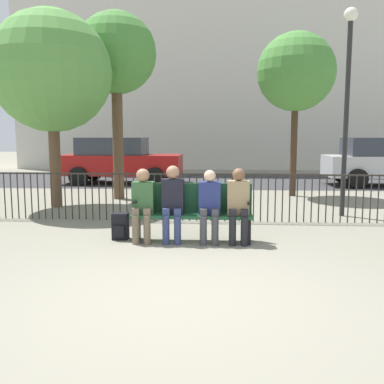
% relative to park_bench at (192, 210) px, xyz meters
% --- Properties ---
extents(ground_plane, '(80.00, 80.00, 0.00)m').
position_rel_park_bench_xyz_m(ground_plane, '(0.00, -2.42, -0.50)').
color(ground_plane, gray).
extents(park_bench, '(1.90, 0.45, 0.92)m').
position_rel_park_bench_xyz_m(park_bench, '(0.00, 0.00, 0.00)').
color(park_bench, '#194728').
rests_on(park_bench, ground).
extents(seated_person_0, '(0.34, 0.39, 1.17)m').
position_rel_park_bench_xyz_m(seated_person_0, '(-0.78, -0.13, 0.16)').
color(seated_person_0, brown).
rests_on(seated_person_0, ground).
extents(seated_person_1, '(0.34, 0.39, 1.22)m').
position_rel_park_bench_xyz_m(seated_person_1, '(-0.30, -0.13, 0.18)').
color(seated_person_1, navy).
rests_on(seated_person_1, ground).
extents(seated_person_2, '(0.34, 0.39, 1.15)m').
position_rel_park_bench_xyz_m(seated_person_2, '(0.28, -0.13, 0.14)').
color(seated_person_2, '#3D3D42').
rests_on(seated_person_2, ground).
extents(seated_person_3, '(0.34, 0.39, 1.18)m').
position_rel_park_bench_xyz_m(seated_person_3, '(0.73, -0.13, 0.16)').
color(seated_person_3, black).
rests_on(seated_person_3, ground).
extents(backpack, '(0.25, 0.24, 0.43)m').
position_rel_park_bench_xyz_m(backpack, '(-1.18, -0.00, -0.29)').
color(backpack, black).
rests_on(backpack, ground).
extents(fence_railing, '(9.01, 0.03, 0.95)m').
position_rel_park_bench_xyz_m(fence_railing, '(-0.02, 1.59, 0.06)').
color(fence_railing, '#2D2823').
rests_on(fence_railing, ground).
extents(tree_0, '(2.09, 2.09, 4.85)m').
position_rel_park_bench_xyz_m(tree_0, '(-2.28, 4.51, 3.25)').
color(tree_0, brown).
rests_on(tree_0, ground).
extents(tree_1, '(2.13, 2.13, 4.48)m').
position_rel_park_bench_xyz_m(tree_1, '(2.48, 5.39, 2.90)').
color(tree_1, '#422D1E').
rests_on(tree_1, ground).
extents(tree_2, '(2.78, 2.78, 4.54)m').
position_rel_park_bench_xyz_m(tree_2, '(-3.46, 3.11, 2.64)').
color(tree_2, brown).
rests_on(tree_2, ground).
extents(lamp_post, '(0.28, 0.28, 4.22)m').
position_rel_park_bench_xyz_m(lamp_post, '(3.02, 2.35, 2.24)').
color(lamp_post, black).
rests_on(lamp_post, ground).
extents(street_surface, '(24.00, 6.00, 0.01)m').
position_rel_park_bench_xyz_m(street_surface, '(0.00, 9.58, -0.49)').
color(street_surface, '#333335').
rests_on(street_surface, ground).
extents(parked_car_1, '(4.20, 1.94, 1.62)m').
position_rel_park_bench_xyz_m(parked_car_1, '(-3.14, 8.22, 0.34)').
color(parked_car_1, maroon).
rests_on(parked_car_1, ground).
extents(building_facade, '(20.00, 6.00, 14.75)m').
position_rel_park_bench_xyz_m(building_facade, '(0.00, 17.58, 6.87)').
color(building_facade, beige).
rests_on(building_facade, ground).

